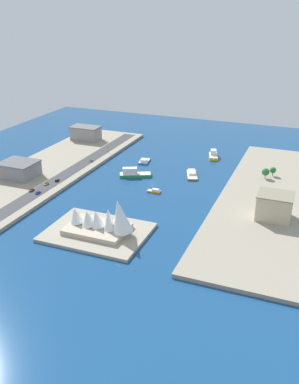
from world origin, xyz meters
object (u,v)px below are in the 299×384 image
(traffic_light_waterfront, at_px, (108,149))
(barge_flat_brown, at_px, (192,174))
(hatchback_blue, at_px, (38,192))
(opera_landmark, at_px, (103,221))
(carpark_squat_concrete, at_px, (86,133))
(sedan_silver, at_px, (91,161))
(taxi_yellow_cab, at_px, (46,184))
(warehouse_low_gray, at_px, (19,169))
(water_taxi_orange, at_px, (154,191))
(catamaran_blue, at_px, (144,161))
(suv_black, at_px, (57,180))
(pickup_red, at_px, (32,190))
(ferry_yellow_fast, at_px, (213,155))
(ferry_green_doubledeck, at_px, (133,173))
(office_block_beige, at_px, (275,206))

(traffic_light_waterfront, bearing_deg, barge_flat_brown, 166.81)
(hatchback_blue, height_order, opera_landmark, opera_landmark)
(barge_flat_brown, distance_m, carpark_squat_concrete, 142.65)
(carpark_squat_concrete, xyz_separation_m, sedan_silver, (-38.97, 59.40, -6.17))
(taxi_yellow_cab, xyz_separation_m, traffic_light_waterfront, (-8.89, -89.24, 3.43))
(barge_flat_brown, xyz_separation_m, warehouse_low_gray, (129.87, 61.04, 7.64))
(water_taxi_orange, height_order, traffic_light_waterfront, traffic_light_waterfront)
(catamaran_blue, xyz_separation_m, suv_black, (44.87, 74.55, 2.14))
(pickup_red, xyz_separation_m, sedan_silver, (-8.91, -76.20, -0.00))
(pickup_red, bearing_deg, suv_black, -106.34)
(warehouse_low_gray, bearing_deg, ferry_yellow_fast, -139.96)
(water_taxi_orange, xyz_separation_m, ferry_green_doubledeck, (28.50, -24.90, 1.51))
(ferry_green_doubledeck, xyz_separation_m, sedan_silver, (48.01, -13.32, 0.78))
(ferry_yellow_fast, height_order, hatchback_blue, ferry_yellow_fast)
(barge_flat_brown, relative_size, water_taxi_orange, 2.12)
(suv_black, distance_m, pickup_red, 25.04)
(carpark_squat_concrete, height_order, pickup_red, carpark_squat_concrete)
(ferry_yellow_fast, height_order, carpark_squat_concrete, carpark_squat_concrete)
(suv_black, bearing_deg, ferry_green_doubledeck, -142.09)
(ferry_green_doubledeck, relative_size, carpark_squat_concrete, 0.92)
(ferry_yellow_fast, height_order, suv_black, ferry_yellow_fast)
(warehouse_low_gray, xyz_separation_m, traffic_light_waterfront, (-39.73, -82.16, -2.02))
(ferry_green_doubledeck, height_order, office_block_beige, office_block_beige)
(ferry_green_doubledeck, height_order, traffic_light_waterfront, traffic_light_waterfront)
(suv_black, relative_size, hatchback_blue, 0.85)
(water_taxi_orange, relative_size, catamaran_blue, 0.66)
(taxi_yellow_cab, height_order, opera_landmark, opera_landmark)
(office_block_beige, relative_size, opera_landmark, 0.52)
(ferry_green_doubledeck, bearing_deg, suv_black, 37.91)
(ferry_green_doubledeck, height_order, suv_black, ferry_green_doubledeck)
(catamaran_blue, height_order, carpark_squat_concrete, carpark_squat_concrete)
(warehouse_low_gray, relative_size, suv_black, 6.75)
(water_taxi_orange, distance_m, sedan_silver, 85.56)
(catamaran_blue, relative_size, suv_black, 3.98)
(water_taxi_orange, bearing_deg, ferry_yellow_fast, -102.81)
(ferry_green_doubledeck, bearing_deg, carpark_squat_concrete, -39.90)
(suv_black, bearing_deg, water_taxi_orange, -169.91)
(carpark_squat_concrete, height_order, office_block_beige, office_block_beige)
(warehouse_low_gray, height_order, pickup_red, warehouse_low_gray)
(taxi_yellow_cab, xyz_separation_m, pickup_red, (3.18, 14.70, 0.01))
(taxi_yellow_cab, height_order, traffic_light_waterfront, traffic_light_waterfront)
(ferry_green_doubledeck, relative_size, taxi_yellow_cab, 6.42)
(barge_flat_brown, bearing_deg, ferry_yellow_fast, -95.83)
(sedan_silver, xyz_separation_m, traffic_light_waterfront, (-3.16, -27.74, 3.42))
(warehouse_low_gray, bearing_deg, carpark_squat_concrete, -88.80)
(office_block_beige, distance_m, pickup_red, 177.81)
(opera_landmark, bearing_deg, ferry_yellow_fast, -99.09)
(hatchback_blue, bearing_deg, sedan_silver, -91.22)
(taxi_yellow_cab, bearing_deg, suv_black, -112.49)
(barge_flat_brown, xyz_separation_m, opera_landmark, (22.05, 118.75, 8.79))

